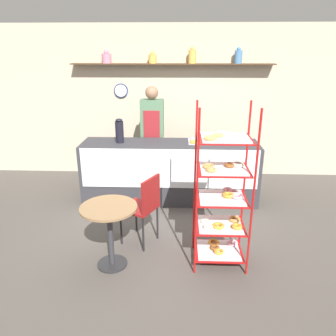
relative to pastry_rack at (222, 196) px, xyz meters
The scene contains 9 objects.
ground_plane 1.12m from the pastry_rack, 141.03° to the left, with size 14.00×14.00×0.00m, color #4C4742.
back_wall 2.95m from the pastry_rack, 102.16° to the left, with size 10.00×0.30×2.70m.
display_counter 1.75m from the pastry_rack, 110.73° to the left, with size 2.70×0.66×0.93m.
pastry_rack is the anchor object (origin of this frame).
person_worker 2.29m from the pastry_rack, 113.64° to the left, with size 0.37×0.23×1.73m.
cafe_table 1.23m from the pastry_rack, behind, with size 0.60×0.60×0.72m.
cafe_chair 0.96m from the pastry_rack, 159.86° to the left, with size 0.51×0.51×0.88m.
coffee_carafe 2.15m from the pastry_rack, 130.30° to the left, with size 0.12×0.12×0.37m.
donut_tray_counter 1.71m from the pastry_rack, 94.66° to the left, with size 0.45×0.36×0.05m.
Camera 1 is at (0.16, -3.68, 2.26)m, focal length 35.00 mm.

